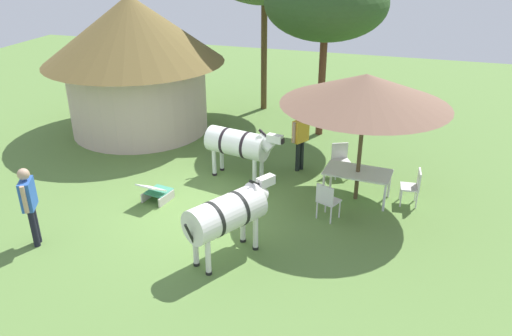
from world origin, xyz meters
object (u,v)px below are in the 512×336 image
patio_chair_west_end (414,185)px  standing_watcher (29,200)px  zebra_by_umbrella (239,144)px  acacia_tree_left_background (326,3)px  patio_chair_near_hut (327,199)px  patio_dining_table (358,174)px  thatched_hut (135,57)px  shade_umbrella (366,90)px  striped_lounge_chair (156,192)px  zebra_nearest_camera (228,213)px  patio_chair_near_lawn (340,158)px  guest_beside_umbrella (300,135)px

patio_chair_west_end → standing_watcher: (-7.51, -4.11, 0.54)m
zebra_by_umbrella → acacia_tree_left_background: acacia_tree_left_background is taller
patio_chair_near_hut → standing_watcher: size_ratio=0.51×
patio_dining_table → patio_chair_west_end: 1.34m
thatched_hut → standing_watcher: 7.04m
shade_umbrella → patio_chair_west_end: size_ratio=4.32×
thatched_hut → striped_lounge_chair: (2.79, -4.36, -2.18)m
zebra_by_umbrella → patio_chair_west_end: bearing=100.3°
zebra_nearest_camera → patio_chair_near_hut: bearing=80.6°
shade_umbrella → striped_lounge_chair: 5.53m
patio_chair_near_lawn → striped_lounge_chair: patio_chair_near_lawn is taller
shade_umbrella → patio_chair_near_lawn: size_ratio=4.32×
zebra_by_umbrella → acacia_tree_left_background: bearing=171.7°
patio_chair_near_hut → guest_beside_umbrella: (-1.17, 2.43, 0.50)m
shade_umbrella → guest_beside_umbrella: 2.73m
patio_chair_near_hut → guest_beside_umbrella: 2.74m
guest_beside_umbrella → zebra_by_umbrella: (-1.42, -0.96, -0.04)m
zebra_nearest_camera → zebra_by_umbrella: bearing=135.0°
thatched_hut → shade_umbrella: thatched_hut is taller
standing_watcher → zebra_by_umbrella: standing_watcher is taller
shade_umbrella → patio_chair_near_lawn: shade_umbrella is taller
zebra_nearest_camera → zebra_by_umbrella: 3.61m
patio_chair_west_end → striped_lounge_chair: (-5.98, -1.69, -0.27)m
patio_dining_table → patio_chair_near_lawn: bearing=116.0°
striped_lounge_chair → patio_chair_near_hut: bearing=15.2°
shade_umbrella → zebra_by_umbrella: shade_umbrella is taller
patio_chair_west_end → zebra_nearest_camera: size_ratio=0.43×
shade_umbrella → zebra_nearest_camera: 4.29m
patio_chair_near_lawn → standing_watcher: (-5.60, -5.20, 0.54)m
standing_watcher → acacia_tree_left_background: size_ratio=0.34×
zebra_nearest_camera → patio_dining_table: bearing=85.8°
shade_umbrella → acacia_tree_left_background: 4.63m
guest_beside_umbrella → zebra_nearest_camera: bearing=24.9°
patio_chair_west_end → zebra_nearest_camera: 4.86m
shade_umbrella → thatched_hut: bearing=159.5°
patio_chair_west_end → guest_beside_umbrella: (-3.03, 1.10, 0.50)m
shade_umbrella → patio_chair_near_hut: size_ratio=4.32×
thatched_hut → patio_chair_near_lawn: bearing=-13.0°
shade_umbrella → patio_dining_table: size_ratio=2.34×
patio_chair_near_hut → patio_chair_west_end: size_ratio=1.00×
patio_dining_table → zebra_by_umbrella: (-3.12, 0.24, 0.32)m
shade_umbrella → standing_watcher: (-6.19, -4.01, -1.72)m
striped_lounge_chair → zebra_by_umbrella: (1.53, 1.83, 0.73)m
standing_watcher → striped_lounge_chair: bearing=120.5°
patio_chair_west_end → striped_lounge_chair: bearing=101.2°
standing_watcher → thatched_hut: bearing=163.3°
thatched_hut → zebra_nearest_camera: size_ratio=2.74×
striped_lounge_chair → patio_dining_table: bearing=28.9°
acacia_tree_left_background → zebra_by_umbrella: bearing=-110.3°
thatched_hut → standing_watcher: size_ratio=3.22×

